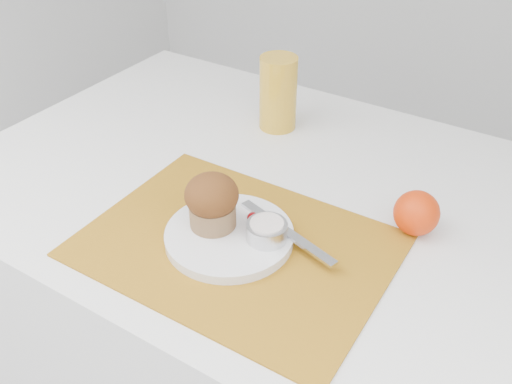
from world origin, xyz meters
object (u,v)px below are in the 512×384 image
Objects in this scene: orange at (416,213)px; muffin at (212,201)px; juice_glass at (278,93)px; table at (274,325)px; plate at (229,236)px.

muffin is (-0.27, -0.18, 0.03)m from orange.
juice_glass is (-0.37, 0.19, 0.04)m from orange.
muffin is at bearing -96.39° from table.
muffin is (-0.03, 0.00, 0.05)m from plate.
plate is 1.32× the size of juice_glass.
plate is at bearing -4.14° from muffin.
table is 0.51m from juice_glass.
plate is 0.06m from muffin.
table is 0.43m from plate.
plate is at bearing -70.81° from juice_glass.
juice_glass reaches higher than plate.
table is 13.02× the size of muffin.
table is 0.48m from orange.
plate is 2.24× the size of muffin.
table is 5.82× the size of plate.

